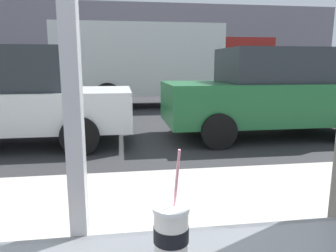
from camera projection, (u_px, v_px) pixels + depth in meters
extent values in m
plane|color=#2D2D30|center=(116.00, 118.00, 8.90)|extent=(60.00, 60.00, 0.00)
cube|color=#B2ADA3|center=(108.00, 236.00, 2.67)|extent=(16.00, 2.80, 0.14)
cube|color=#404245|center=(79.00, 241.00, 0.98)|extent=(1.92, 0.02, 0.02)
cube|color=gray|center=(117.00, 46.00, 19.67)|extent=(28.00, 1.20, 5.09)
cylinder|color=silver|center=(171.00, 236.00, 0.85)|extent=(0.09, 0.09, 0.15)
cylinder|color=black|center=(171.00, 234.00, 0.85)|extent=(0.09, 0.09, 0.04)
cylinder|color=black|center=(171.00, 212.00, 0.83)|extent=(0.08, 0.08, 0.01)
cylinder|color=white|center=(171.00, 208.00, 0.83)|extent=(0.10, 0.10, 0.01)
cylinder|color=pink|center=(176.00, 185.00, 0.82)|extent=(0.02, 0.04, 0.20)
cube|color=silver|center=(5.00, 109.00, 5.84)|extent=(4.56, 1.78, 0.69)
cube|color=#282D33|center=(0.00, 69.00, 5.69)|extent=(2.37, 1.57, 0.77)
cylinder|color=black|center=(90.00, 118.00, 6.97)|extent=(0.64, 0.18, 0.64)
cylinder|color=black|center=(80.00, 136.00, 5.24)|extent=(0.64, 0.18, 0.64)
cube|color=#236B38|center=(268.00, 102.00, 6.56)|extent=(4.24, 1.73, 0.80)
cube|color=#282D33|center=(278.00, 65.00, 6.44)|extent=(2.21, 1.52, 0.67)
cylinder|color=black|center=(303.00, 113.00, 7.66)|extent=(0.64, 0.18, 0.64)
cylinder|color=black|center=(196.00, 116.00, 7.29)|extent=(0.64, 0.18, 0.64)
cylinder|color=black|center=(219.00, 131.00, 5.60)|extent=(0.64, 0.18, 0.64)
cube|color=silver|center=(139.00, 60.00, 11.15)|extent=(5.53, 2.20, 2.32)
cube|color=maroon|center=(236.00, 66.00, 11.70)|extent=(1.90, 2.10, 1.90)
cylinder|color=black|center=(226.00, 90.00, 12.90)|extent=(0.90, 0.24, 0.90)
cylinder|color=black|center=(246.00, 95.00, 10.86)|extent=(0.90, 0.24, 0.90)
cylinder|color=black|center=(110.00, 91.00, 12.28)|extent=(0.90, 0.24, 0.90)
cylinder|color=black|center=(108.00, 97.00, 10.15)|extent=(0.90, 0.24, 0.90)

